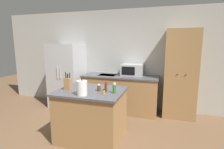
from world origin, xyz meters
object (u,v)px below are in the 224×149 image
at_px(pantry_cabinet, 180,74).
at_px(knife_block, 68,84).
at_px(spice_bottle_tall_dark, 114,88).
at_px(kettle, 82,88).
at_px(fire_extinguisher, 49,98).
at_px(spice_bottle_short_red, 104,92).
at_px(microwave, 132,70).
at_px(refrigerator, 67,75).
at_px(spice_bottle_amber_oil, 106,87).
at_px(spice_bottle_green_herb, 99,88).

bearing_deg(pantry_cabinet, knife_block, -140.84).
relative_size(knife_block, spice_bottle_tall_dark, 1.81).
xyz_separation_m(kettle, fire_extinguisher, (-1.90, 1.65, -0.86)).
bearing_deg(spice_bottle_short_red, fire_extinguisher, 145.78).
bearing_deg(kettle, microwave, 76.42).
xyz_separation_m(refrigerator, spice_bottle_short_red, (1.66, -1.60, 0.09)).
distance_m(refrigerator, spice_bottle_tall_dark, 2.33).
height_order(spice_bottle_amber_oil, kettle, kettle).
distance_m(pantry_cabinet, spice_bottle_green_herb, 2.09).
height_order(spice_bottle_short_red, fire_extinguisher, spice_bottle_short_red).
distance_m(refrigerator, fire_extinguisher, 0.89).
xyz_separation_m(spice_bottle_tall_dark, kettle, (-0.46, -0.26, 0.04)).
xyz_separation_m(spice_bottle_tall_dark, fire_extinguisher, (-2.36, 1.39, -0.82)).
bearing_deg(refrigerator, microwave, 4.95).
distance_m(spice_bottle_tall_dark, kettle, 0.53).
distance_m(knife_block, fire_extinguisher, 2.24).
relative_size(refrigerator, pantry_cabinet, 0.84).
bearing_deg(refrigerator, pantry_cabinet, 2.09).
bearing_deg(spice_bottle_amber_oil, pantry_cabinet, 49.92).
bearing_deg(pantry_cabinet, spice_bottle_green_herb, -133.11).
relative_size(spice_bottle_amber_oil, kettle, 0.68).
height_order(spice_bottle_amber_oil, spice_bottle_green_herb, spice_bottle_amber_oil).
relative_size(spice_bottle_tall_dark, spice_bottle_short_red, 1.96).
distance_m(spice_bottle_short_red, spice_bottle_amber_oil, 0.17).
bearing_deg(knife_block, pantry_cabinet, 39.16).
relative_size(microwave, kettle, 2.09).
bearing_deg(knife_block, refrigerator, 122.08).
bearing_deg(spice_bottle_tall_dark, pantry_cabinet, 54.41).
bearing_deg(refrigerator, kettle, -52.35).
xyz_separation_m(refrigerator, pantry_cabinet, (2.93, 0.11, 0.16)).
bearing_deg(spice_bottle_short_red, pantry_cabinet, 53.19).
height_order(microwave, fire_extinguisher, microwave).
height_order(microwave, spice_bottle_green_herb, microwave).
relative_size(knife_block, spice_bottle_green_herb, 2.63).
relative_size(pantry_cabinet, kettle, 7.96).
height_order(microwave, knife_block, knife_block).
bearing_deg(pantry_cabinet, spice_bottle_amber_oil, -130.08).
relative_size(pantry_cabinet, spice_bottle_amber_oil, 11.72).
xyz_separation_m(refrigerator, spice_bottle_green_herb, (1.50, -1.42, 0.11)).
bearing_deg(spice_bottle_short_red, knife_block, 173.07).
bearing_deg(spice_bottle_short_red, spice_bottle_green_herb, 131.39).
height_order(knife_block, spice_bottle_green_herb, knife_block).
xyz_separation_m(spice_bottle_green_herb, kettle, (-0.17, -0.31, 0.06)).
xyz_separation_m(spice_bottle_short_red, fire_extinguisher, (-2.22, 1.51, -0.78)).
distance_m(refrigerator, microwave, 1.81).
relative_size(spice_bottle_short_red, kettle, 0.35).
distance_m(pantry_cabinet, microwave, 1.14).
height_order(microwave, kettle, microwave).
height_order(microwave, spice_bottle_amber_oil, microwave).
bearing_deg(microwave, spice_bottle_green_herb, -100.42).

